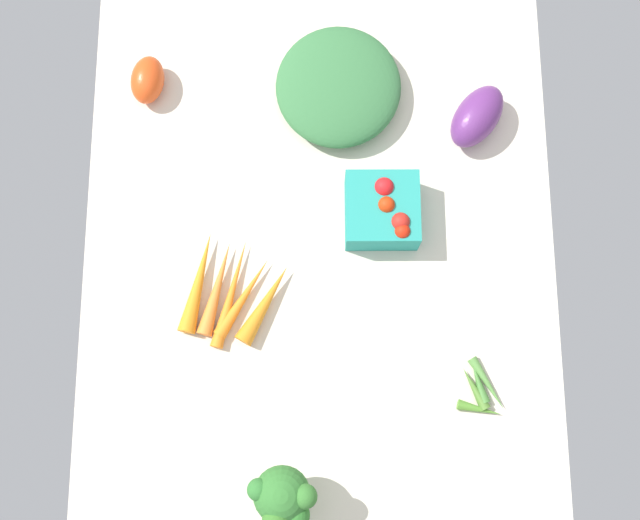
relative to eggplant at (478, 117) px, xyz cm
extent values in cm
cube|color=beige|center=(-23.74, 25.94, -4.43)|extent=(104.00, 76.00, 2.00)
ellipsoid|color=#642E74|center=(0.00, 0.00, 0.00)|extent=(13.69, 12.47, 6.85)
ellipsoid|color=#E74A1A|center=(7.03, 54.47, -0.70)|extent=(8.82, 6.36, 5.45)
cone|color=#437A33|center=(-43.13, 1.32, -2.55)|extent=(6.58, 3.34, 1.75)
cone|color=#528C2E|center=(-47.14, 1.37, -2.60)|extent=(3.16, 7.04, 1.64)
cone|color=#4B782C|center=(-43.95, 2.05, -2.54)|extent=(7.09, 4.80, 1.78)
cone|color=#558C3F|center=(-43.26, -0.09, -2.63)|extent=(8.69, 5.99, 1.60)
cylinder|color=#9DBF81|center=(-59.33, 31.39, -1.24)|extent=(3.06, 3.06, 4.37)
sphere|color=#31712D|center=(-59.33, 31.39, 4.05)|extent=(8.28, 8.28, 8.28)
sphere|color=#2A7332|center=(-62.53, 30.55, 4.50)|extent=(3.12, 3.12, 3.12)
sphere|color=#2F712F|center=(-58.55, 34.61, 5.61)|extent=(3.30, 3.30, 3.30)
sphere|color=#2D7029|center=(-62.05, 29.50, 4.15)|extent=(4.26, 4.26, 4.26)
sphere|color=#35732D|center=(-59.45, 28.08, 6.05)|extent=(3.56, 3.56, 3.56)
sphere|color=#367127|center=(-62.57, 32.07, 5.19)|extent=(4.11, 4.11, 4.11)
cube|color=teal|center=(-15.95, 15.92, -0.26)|extent=(11.68, 11.68, 6.33)
sphere|color=red|center=(-20.17, 13.06, 2.67)|extent=(2.50, 2.50, 2.50)
sphere|color=red|center=(-12.95, 15.72, 2.53)|extent=(3.14, 3.14, 3.14)
sphere|color=red|center=(-15.90, 15.42, 2.70)|extent=(2.70, 2.70, 2.70)
sphere|color=red|center=(-18.64, 13.30, 2.62)|extent=(2.98, 2.98, 2.98)
ellipsoid|color=#36703E|center=(5.63, 22.67, -0.48)|extent=(22.71, 21.82, 5.90)
cone|color=orange|center=(-30.66, 34.51, -1.93)|extent=(13.45, 9.51, 2.99)
cone|color=orange|center=(-29.52, 37.92, -2.33)|extent=(13.40, 9.45, 2.20)
cone|color=orange|center=(-28.86, 39.91, -2.39)|extent=(17.73, 6.41, 2.08)
cone|color=orange|center=(-28.11, 42.17, -2.17)|extent=(15.41, 6.15, 2.51)
cone|color=orange|center=(-27.13, 45.10, -1.99)|extent=(16.57, 6.22, 2.88)
camera|label=1|loc=(-53.18, 26.05, 123.78)|focal=45.52mm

